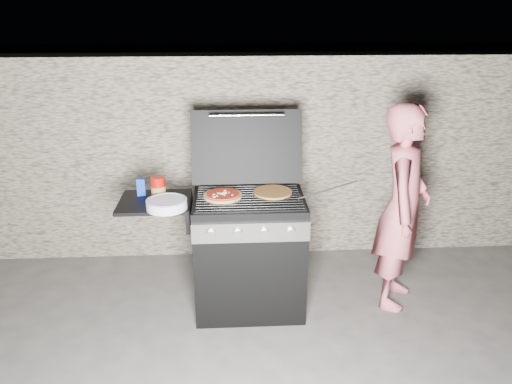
{
  "coord_description": "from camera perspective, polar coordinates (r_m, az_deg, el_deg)",
  "views": [
    {
      "loc": [
        -0.14,
        -3.31,
        2.23
      ],
      "look_at": [
        0.05,
        0.0,
        0.95
      ],
      "focal_mm": 35.0,
      "sensor_mm": 36.0,
      "label": 1
    }
  ],
  "objects": [
    {
      "name": "plate_stack",
      "position": [
        3.44,
        -10.17,
        -1.37
      ],
      "size": [
        0.3,
        0.3,
        0.06
      ],
      "primitive_type": "cylinder",
      "rotation": [
        0.0,
        0.0,
        -0.09
      ],
      "color": "silver",
      "rests_on": "gas_grill"
    },
    {
      "name": "tongs",
      "position": [
        3.61,
        8.22,
        0.29
      ],
      "size": [
        0.46,
        0.13,
        0.09
      ],
      "primitive_type": "cylinder",
      "rotation": [
        0.0,
        1.4,
        0.26
      ],
      "color": "black",
      "rests_on": "gas_grill"
    },
    {
      "name": "pizza_topped",
      "position": [
        3.57,
        -3.81,
        -0.33
      ],
      "size": [
        0.29,
        0.29,
        0.03
      ],
      "primitive_type": null,
      "rotation": [
        0.0,
        0.0,
        0.04
      ],
      "color": "tan",
      "rests_on": "gas_grill"
    },
    {
      "name": "blue_carton",
      "position": [
        3.69,
        -13.0,
        0.55
      ],
      "size": [
        0.06,
        0.04,
        0.13
      ],
      "primitive_type": "cube",
      "rotation": [
        0.0,
        0.0,
        0.03
      ],
      "color": "#0D29A2",
      "rests_on": "gas_grill"
    },
    {
      "name": "pizza_plain",
      "position": [
        3.64,
        1.93,
        -0.01
      ],
      "size": [
        0.36,
        0.36,
        0.01
      ],
      "primitive_type": "cylinder",
      "rotation": [
        0.0,
        0.0,
        -0.34
      ],
      "color": "#BA9240",
      "rests_on": "gas_grill"
    },
    {
      "name": "stone_wall",
      "position": [
        4.56,
        -1.38,
        4.16
      ],
      "size": [
        8.0,
        0.35,
        1.8
      ],
      "primitive_type": "cube",
      "color": "gray",
      "rests_on": "ground"
    },
    {
      "name": "ground",
      "position": [
        3.99,
        -0.74,
        -12.84
      ],
      "size": [
        50.0,
        50.0,
        0.0
      ],
      "primitive_type": "plane",
      "color": "#413F3E"
    },
    {
      "name": "person",
      "position": [
        3.86,
        16.42,
        -1.75
      ],
      "size": [
        0.58,
        0.68,
        1.57
      ],
      "primitive_type": "imported",
      "rotation": [
        0.0,
        0.0,
        1.14
      ],
      "color": "#CA5C67",
      "rests_on": "ground"
    },
    {
      "name": "sauce_jar",
      "position": [
        3.62,
        -11.11,
        0.53
      ],
      "size": [
        0.13,
        0.13,
        0.16
      ],
      "primitive_type": "cylinder",
      "rotation": [
        0.0,
        0.0,
        -0.42
      ],
      "color": "#9A0B05",
      "rests_on": "gas_grill"
    },
    {
      "name": "gas_grill",
      "position": [
        3.75,
        -4.61,
        -7.15
      ],
      "size": [
        1.34,
        0.79,
        0.91
      ],
      "primitive_type": null,
      "color": "black",
      "rests_on": "ground"
    }
  ]
}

